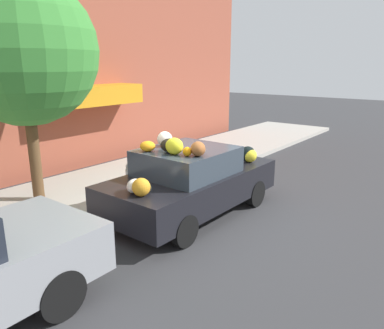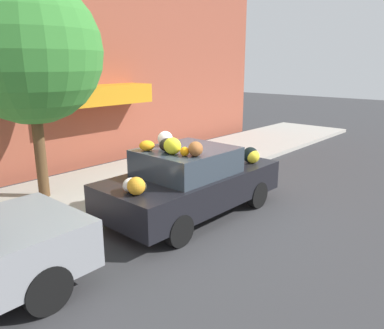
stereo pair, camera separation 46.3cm
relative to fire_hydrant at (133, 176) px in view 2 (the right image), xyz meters
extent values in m
plane|color=#38383A|center=(0.08, -1.76, -0.48)|extent=(60.00, 60.00, 0.00)
cube|color=#B2ADA3|center=(0.08, 0.94, -0.41)|extent=(24.00, 3.20, 0.13)
cube|color=#9E4C38|center=(0.08, 3.19, 2.63)|extent=(18.00, 0.30, 6.21)
cube|color=orange|center=(1.18, 2.59, 1.70)|extent=(2.88, 0.90, 0.55)
cylinder|color=brown|center=(-1.60, 1.22, 0.71)|extent=(0.24, 0.24, 2.11)
sphere|color=#388433|center=(-1.60, 1.22, 2.82)|extent=(3.02, 3.02, 3.02)
cylinder|color=#B2B2B7|center=(0.00, 0.00, -0.07)|extent=(0.20, 0.20, 0.55)
sphere|color=#B2B2B7|center=(0.00, 0.00, 0.26)|extent=(0.18, 0.18, 0.18)
cube|color=black|center=(0.08, -1.77, 0.12)|extent=(3.95, 1.82, 0.62)
cube|color=#333D47|center=(-0.08, -1.77, 0.69)|extent=(1.79, 1.57, 0.51)
cylinder|color=black|center=(1.31, -0.98, -0.19)|extent=(0.58, 0.19, 0.58)
cylinder|color=black|center=(1.29, -2.60, -0.19)|extent=(0.58, 0.19, 0.58)
cylinder|color=black|center=(-1.13, -0.95, -0.19)|extent=(0.58, 0.19, 0.58)
cylinder|color=black|center=(-1.15, -2.56, -0.19)|extent=(0.58, 0.19, 0.58)
ellipsoid|color=yellow|center=(-0.60, -1.89, 1.10)|extent=(0.34, 0.39, 0.31)
sphere|color=white|center=(-0.20, -1.29, 1.10)|extent=(0.43, 0.43, 0.31)
sphere|color=yellow|center=(1.37, -1.75, 0.55)|extent=(0.24, 0.24, 0.23)
ellipsoid|color=orange|center=(-0.72, -1.32, 1.05)|extent=(0.39, 0.38, 0.20)
sphere|color=yellow|center=(1.49, -2.32, 0.59)|extent=(0.36, 0.36, 0.31)
ellipsoid|color=black|center=(-0.50, -1.71, 1.08)|extent=(0.49, 0.50, 0.26)
ellipsoid|color=white|center=(-1.53, -1.79, 0.56)|extent=(0.42, 0.38, 0.24)
ellipsoid|color=black|center=(1.49, -2.26, 0.61)|extent=(0.43, 0.45, 0.35)
sphere|color=blue|center=(1.77, -1.24, 0.53)|extent=(0.26, 0.26, 0.19)
ellipsoid|color=brown|center=(-0.42, -2.30, 1.08)|extent=(0.48, 0.47, 0.26)
sphere|color=orange|center=(-0.56, -2.16, 1.03)|extent=(0.19, 0.19, 0.17)
sphere|color=black|center=(-1.46, -1.97, 0.54)|extent=(0.24, 0.24, 0.21)
sphere|color=orange|center=(-1.58, -1.99, 0.59)|extent=(0.36, 0.36, 0.31)
cylinder|color=black|center=(-3.53, -2.55, -0.16)|extent=(0.64, 0.19, 0.64)
camera|label=1|loc=(-5.70, -6.26, 2.56)|focal=35.00mm
camera|label=2|loc=(-5.41, -6.62, 2.56)|focal=35.00mm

